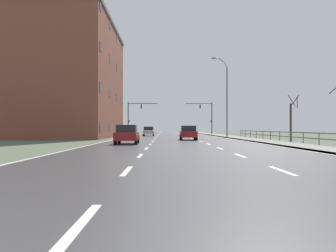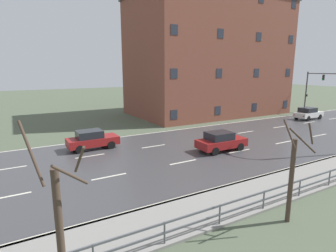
# 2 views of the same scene
# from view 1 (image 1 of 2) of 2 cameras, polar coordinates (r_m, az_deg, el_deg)

# --- Properties ---
(ground_plane) EXTENTS (160.00, 160.00, 0.12)m
(ground_plane) POSITION_cam_1_polar(r_m,az_deg,el_deg) (50.36, 0.71, -1.94)
(ground_plane) COLOR #4C5642
(road_asphalt_strip) EXTENTS (14.00, 120.00, 0.03)m
(road_asphalt_strip) POSITION_cam_1_polar(r_m,az_deg,el_deg) (62.35, 0.44, -1.58)
(road_asphalt_strip) COLOR #3D3D3F
(road_asphalt_strip) RESTS_ON ground
(sidewalk_right) EXTENTS (3.00, 120.00, 0.12)m
(sidewalk_right) POSITION_cam_1_polar(r_m,az_deg,el_deg) (63.08, 8.12, -1.51)
(sidewalk_right) COLOR gray
(sidewalk_right) RESTS_ON ground
(guardrail) EXTENTS (0.07, 36.87, 1.00)m
(guardrail) POSITION_cam_1_polar(r_m,az_deg,el_deg) (30.37, 20.70, -1.49)
(guardrail) COLOR #515459
(guardrail) RESTS_ON ground
(street_lamp_midground) EXTENTS (2.25, 0.24, 11.24)m
(street_lamp_midground) POSITION_cam_1_polar(r_m,az_deg,el_deg) (46.33, 10.18, 4.86)
(street_lamp_midground) COLOR slate
(street_lamp_midground) RESTS_ON ground
(traffic_signal_right) EXTENTS (5.10, 0.36, 6.27)m
(traffic_signal_right) POSITION_cam_1_polar(r_m,az_deg,el_deg) (62.33, 6.90, 2.20)
(traffic_signal_right) COLOR #38383A
(traffic_signal_right) RESTS_ON ground
(traffic_signal_left) EXTENTS (5.52, 0.36, 6.13)m
(traffic_signal_left) POSITION_cam_1_polar(r_m,az_deg,el_deg) (60.40, -6.06, 2.24)
(traffic_signal_left) COLOR #38383A
(traffic_signal_left) RESTS_ON ground
(car_near_right) EXTENTS (1.90, 4.14, 1.57)m
(car_near_right) POSITION_cam_1_polar(r_m,az_deg,el_deg) (26.79, -7.19, -1.45)
(car_near_right) COLOR maroon
(car_near_right) RESTS_ON ground
(car_far_right) EXTENTS (1.89, 4.13, 1.57)m
(car_far_right) POSITION_cam_1_polar(r_m,az_deg,el_deg) (54.98, -3.43, -0.91)
(car_far_right) COLOR silver
(car_far_right) RESTS_ON ground
(car_mid_centre) EXTENTS (1.91, 4.14, 1.57)m
(car_mid_centre) POSITION_cam_1_polar(r_m,az_deg,el_deg) (35.61, 3.58, -1.19)
(car_mid_centre) COLOR maroon
(car_mid_centre) RESTS_ON ground
(brick_building) EXTENTS (13.21, 22.10, 16.36)m
(brick_building) POSITION_cam_1_polar(r_m,az_deg,el_deg) (49.16, -17.11, 7.68)
(brick_building) COLOR brown
(brick_building) RESTS_ON ground
(bare_tree_mid) EXTENTS (1.18, 1.61, 4.51)m
(bare_tree_mid) POSITION_cam_1_polar(r_m,az_deg,el_deg) (33.43, 20.84, 1.00)
(bare_tree_mid) COLOR #423328
(bare_tree_mid) RESTS_ON ground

